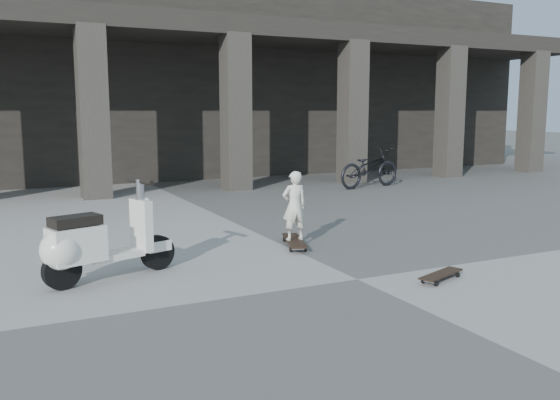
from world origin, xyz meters
name	(u,v)px	position (x,y,z in m)	size (l,w,h in m)	color
ground	(357,279)	(0.00, 0.00, 0.00)	(90.00, 90.00, 0.00)	#4D4D4A
colonnade	(124,80)	(0.00, 13.77, 3.03)	(28.00, 8.82, 6.00)	black
longboard	(294,241)	(0.12, 1.93, 0.08)	(0.56, 1.06, 0.10)	black
skateboard_spare	(441,275)	(0.90, -0.48, 0.07)	(0.78, 0.44, 0.09)	black
child	(294,206)	(0.12, 1.93, 0.63)	(0.38, 0.25, 1.05)	silver
scooter	(88,244)	(-2.99, 1.25, 0.48)	(1.69, 0.84, 1.21)	black
bicycle	(369,168)	(5.15, 7.30, 0.53)	(0.71, 2.03, 1.07)	black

